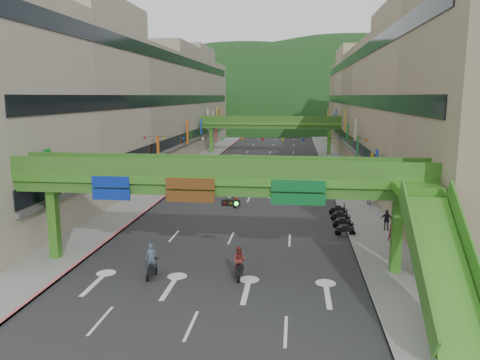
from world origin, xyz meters
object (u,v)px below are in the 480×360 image
Objects in this scene: overpass_near at (231,189)px; scooter_rider_mid at (239,263)px; scooter_rider_near at (152,262)px; car_yellow at (265,169)px; pedestrian_red at (394,231)px; car_silver at (237,159)px.

overpass_near reaches higher than scooter_rider_mid.
scooter_rider_near is 0.56× the size of car_yellow.
scooter_rider_mid is at bearing 4.82° from scooter_rider_near.
overpass_near reaches higher than pedestrian_red.
car_yellow is at bearing 91.47° from scooter_rider_mid.
overpass_near is at bearing -86.45° from car_silver.
car_silver is (-5.47, 47.27, -4.55)m from overpass_near.
scooter_rider_near reaches higher than car_silver.
overpass_near is 6.46m from scooter_rider_near.
scooter_rider_near is at bearing -158.64° from overpass_near.
scooter_rider_mid is (5.26, 0.44, 0.02)m from scooter_rider_near.
scooter_rider_near is 39.55m from car_yellow.
car_yellow is 32.58m from pedestrian_red.
pedestrian_red is at bearing 38.53° from scooter_rider_mid.
overpass_near is at bearing -160.60° from pedestrian_red.
scooter_rider_near is at bearing -163.51° from pedestrian_red.
scooter_rider_mid reaches higher than car_silver.
overpass_near is at bearing 116.74° from scooter_rider_mid.
car_silver is 43.53m from pedestrian_red.
overpass_near is 6.99× the size of car_silver.
overpass_near reaches higher than car_silver.
scooter_rider_mid is at bearing -85.84° from car_silver.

